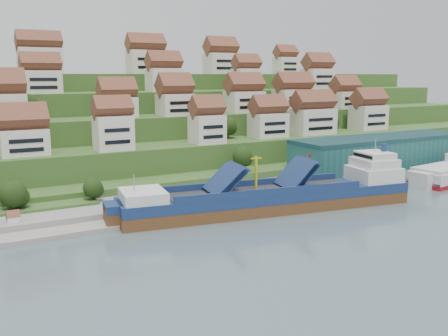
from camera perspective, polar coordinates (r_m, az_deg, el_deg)
ground at (r=115.92m, az=5.51°, el=-4.79°), size 300.00×300.00×0.00m
quay at (r=138.94m, az=8.78°, el=-1.81°), size 180.00×14.00×2.20m
hillside at (r=206.41m, az=-11.07°, el=4.84°), size 260.00×128.00×31.00m
hillside_village at (r=165.69m, az=-6.27°, el=8.31°), size 155.93×62.76×28.70m
hillside_trees at (r=145.75m, az=-7.86°, el=4.70°), size 141.36×62.53×29.92m
warehouse at (r=160.66m, az=17.45°, el=1.71°), size 60.00×15.00×10.00m
flagpole at (r=132.82m, az=9.54°, el=0.14°), size 1.28×0.16×8.00m
cargo_ship at (r=115.44m, az=6.13°, el=-3.34°), size 69.76×20.99×15.17m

